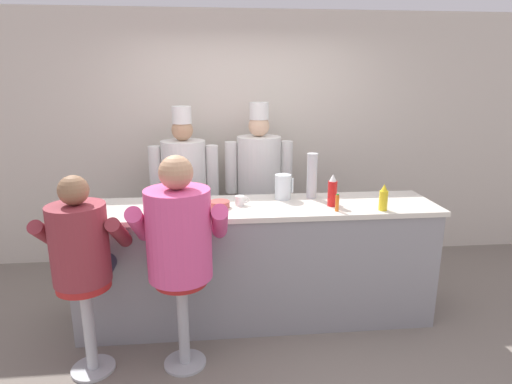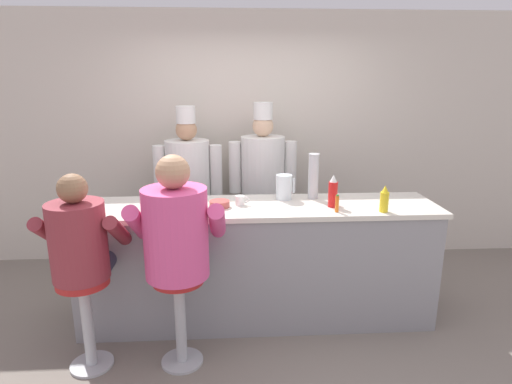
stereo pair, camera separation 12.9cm
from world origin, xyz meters
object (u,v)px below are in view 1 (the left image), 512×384
(diner_seated_pink, at_px, (180,239))
(hot_sauce_bottle_orange, at_px, (337,203))
(cook_in_whites_far, at_px, (259,181))
(coffee_mug_white, at_px, (240,201))
(cook_in_whites_near, at_px, (185,186))
(water_pitcher_clear, at_px, (283,187))
(diner_seated_maroon, at_px, (82,250))
(ketchup_bottle_red, at_px, (332,191))
(mustard_bottle_yellow, at_px, (383,198))
(cup_stack_steel, at_px, (312,176))
(cereal_bowl, at_px, (220,204))
(breakfast_plate, at_px, (180,205))

(diner_seated_pink, bearing_deg, hot_sauce_bottle_orange, 15.89)
(diner_seated_pink, distance_m, cook_in_whites_far, 1.68)
(coffee_mug_white, bearing_deg, cook_in_whites_near, 119.28)
(water_pitcher_clear, distance_m, diner_seated_maroon, 1.66)
(ketchup_bottle_red, height_order, mustard_bottle_yellow, ketchup_bottle_red)
(hot_sauce_bottle_orange, bearing_deg, diner_seated_maroon, -169.37)
(diner_seated_pink, bearing_deg, cup_stack_steel, 34.43)
(diner_seated_pink, height_order, cook_in_whites_near, cook_in_whites_near)
(coffee_mug_white, bearing_deg, cup_stack_steel, 15.02)
(hot_sauce_bottle_orange, bearing_deg, cereal_bowl, 168.40)
(water_pitcher_clear, distance_m, cereal_bowl, 0.58)
(diner_seated_pink, bearing_deg, cook_in_whites_near, 92.17)
(breakfast_plate, xyz_separation_m, coffee_mug_white, (0.49, -0.00, 0.03))
(breakfast_plate, distance_m, cereal_bowl, 0.32)
(cup_stack_steel, bearing_deg, ketchup_bottle_red, -66.77)
(cereal_bowl, height_order, diner_seated_pink, diner_seated_pink)
(cup_stack_steel, bearing_deg, cook_in_whites_far, 115.20)
(cup_stack_steel, bearing_deg, mustard_bottle_yellow, -40.98)
(cereal_bowl, xyz_separation_m, cup_stack_steel, (0.79, 0.21, 0.17))
(cup_stack_steel, relative_size, cook_in_whites_near, 0.22)
(diner_seated_maroon, relative_size, cook_in_whites_near, 0.81)
(breakfast_plate, bearing_deg, diner_seated_pink, -86.11)
(water_pitcher_clear, relative_size, diner_seated_maroon, 0.15)
(water_pitcher_clear, bearing_deg, hot_sauce_bottle_orange, -46.98)
(hot_sauce_bottle_orange, relative_size, diner_seated_maroon, 0.10)
(mustard_bottle_yellow, bearing_deg, hot_sauce_bottle_orange, 177.88)
(mustard_bottle_yellow, bearing_deg, water_pitcher_clear, 151.03)
(water_pitcher_clear, height_order, diner_seated_pink, diner_seated_pink)
(hot_sauce_bottle_orange, distance_m, cereal_bowl, 0.92)
(diner_seated_pink, bearing_deg, cook_in_whites_far, 65.28)
(water_pitcher_clear, xyz_separation_m, cook_in_whites_near, (-0.88, 0.74, -0.15))
(ketchup_bottle_red, height_order, diner_seated_pink, diner_seated_pink)
(breakfast_plate, xyz_separation_m, cereal_bowl, (0.32, -0.05, 0.01))
(mustard_bottle_yellow, bearing_deg, cereal_bowl, 171.07)
(breakfast_plate, xyz_separation_m, diner_seated_pink, (0.04, -0.57, -0.07))
(water_pitcher_clear, relative_size, cup_stack_steel, 0.55)
(ketchup_bottle_red, bearing_deg, diner_seated_pink, -157.95)
(mustard_bottle_yellow, relative_size, cereal_bowl, 1.29)
(mustard_bottle_yellow, height_order, breakfast_plate, mustard_bottle_yellow)
(diner_seated_pink, xyz_separation_m, cook_in_whites_far, (0.70, 1.53, 0.02))
(breakfast_plate, bearing_deg, cook_in_whites_far, 52.11)
(mustard_bottle_yellow, height_order, coffee_mug_white, mustard_bottle_yellow)
(ketchup_bottle_red, relative_size, cup_stack_steel, 0.68)
(breakfast_plate, bearing_deg, cereal_bowl, -8.89)
(coffee_mug_white, distance_m, cook_in_whites_near, 1.03)
(breakfast_plate, xyz_separation_m, diner_seated_maroon, (-0.61, -0.58, -0.12))
(diner_seated_pink, bearing_deg, coffee_mug_white, 51.72)
(coffee_mug_white, height_order, diner_seated_maroon, diner_seated_maroon)
(cook_in_whites_far, bearing_deg, diner_seated_pink, -114.72)
(cereal_bowl, relative_size, cup_stack_steel, 0.42)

